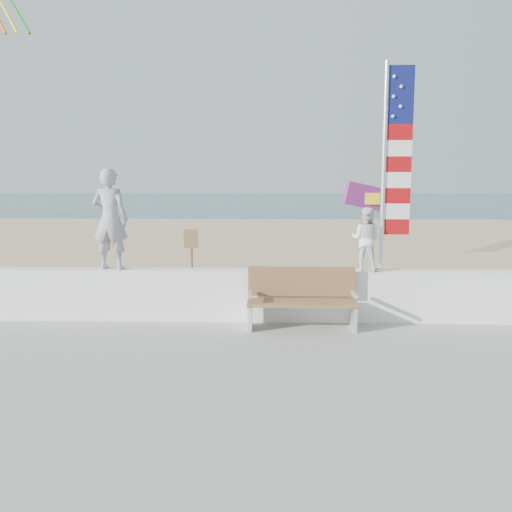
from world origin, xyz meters
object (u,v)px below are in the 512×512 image
at_px(adult, 110,219).
at_px(bench, 302,298).
at_px(child, 366,239).
at_px(flag, 392,158).

relative_size(adult, bench, 0.97).
bearing_deg(child, adult, 24.86).
bearing_deg(adult, flag, -171.51).
bearing_deg(bench, flag, 16.75).
bearing_deg(adult, child, -171.51).
xyz_separation_m(adult, flag, (4.82, -0.00, 1.04)).
bearing_deg(child, flag, -155.18).
relative_size(bench, flag, 0.51).
relative_size(child, flag, 0.31).
bearing_deg(bench, adult, 172.19).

